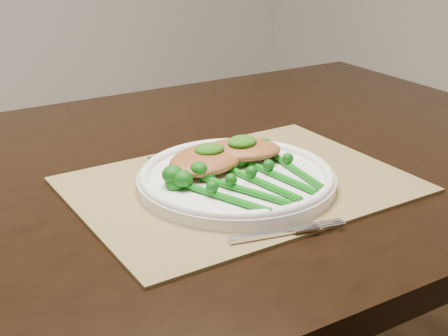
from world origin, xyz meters
TOP-DOWN VIEW (x-y plane):
  - placemat at (0.03, -0.16)m, footprint 0.51×0.39m
  - dinner_plate at (0.02, -0.17)m, footprint 0.29×0.29m
  - knife at (0.05, -0.01)m, footprint 0.20×0.02m
  - fork at (-0.01, -0.33)m, footprint 0.16×0.06m
  - chicken_fillet_left at (0.00, -0.12)m, footprint 0.17×0.14m
  - chicken_fillet_right at (0.06, -0.13)m, footprint 0.15×0.14m
  - pesto_dollop_left at (0.01, -0.12)m, footprint 0.05×0.04m
  - pesto_dollop_right at (0.06, -0.13)m, footprint 0.05×0.04m
  - broccolini_bundle at (0.03, -0.22)m, footprint 0.19×0.20m

SIDE VIEW (x-z plane):
  - placemat at x=0.03m, z-range 0.75..0.75m
  - fork at x=-0.01m, z-range 0.76..0.76m
  - knife at x=0.05m, z-range 0.76..0.76m
  - dinner_plate at x=0.02m, z-range 0.75..0.78m
  - broccolini_bundle at x=0.03m, z-range 0.76..0.80m
  - chicken_fillet_left at x=0.00m, z-range 0.77..0.80m
  - chicken_fillet_right at x=0.06m, z-range 0.78..0.80m
  - pesto_dollop_left at x=0.01m, z-range 0.79..0.81m
  - pesto_dollop_right at x=0.06m, z-range 0.79..0.81m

